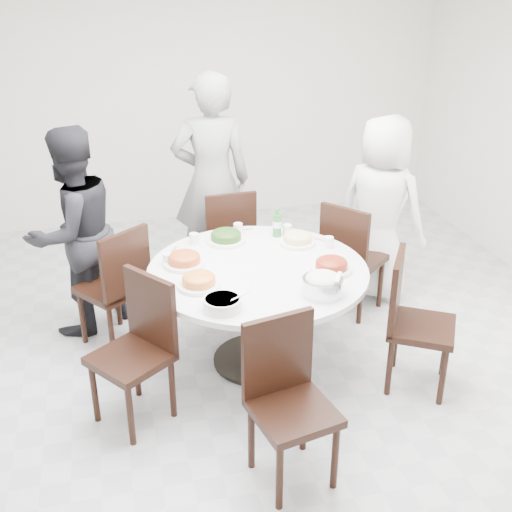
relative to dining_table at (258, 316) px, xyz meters
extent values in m
cube|color=#B8B8BD|center=(-0.30, -0.05, -0.38)|extent=(6.00, 6.00, 0.01)
cube|color=silver|center=(-0.30, 2.95, 1.02)|extent=(6.00, 0.01, 2.80)
cylinder|color=white|center=(0.00, 0.00, 0.00)|extent=(1.50, 1.50, 0.75)
cube|color=black|center=(0.94, 0.56, 0.10)|extent=(0.59, 0.59, 0.95)
cube|color=black|center=(0.01, 1.14, 0.10)|extent=(0.44, 0.44, 0.95)
cube|color=black|center=(-0.98, 0.52, 0.10)|extent=(0.59, 0.59, 0.95)
cube|color=black|center=(-0.91, -0.43, 0.10)|extent=(0.59, 0.59, 0.95)
cube|color=black|center=(-0.09, -1.15, 0.10)|extent=(0.50, 0.50, 0.95)
cube|color=black|center=(0.98, -0.53, 0.10)|extent=(0.58, 0.58, 0.95)
imported|color=white|center=(1.24, 0.77, 0.40)|extent=(0.87, 0.90, 1.56)
imported|color=black|center=(-0.06, 1.38, 0.55)|extent=(0.70, 0.49, 1.85)
imported|color=black|center=(-1.21, 0.81, 0.42)|extent=(0.99, 0.95, 1.60)
cylinder|color=white|center=(-0.12, 0.48, 0.41)|extent=(0.29, 0.29, 0.07)
cylinder|color=white|center=(0.38, 0.32, 0.41)|extent=(0.26, 0.26, 0.07)
cylinder|color=white|center=(-0.48, 0.17, 0.41)|extent=(0.28, 0.28, 0.08)
cylinder|color=white|center=(0.47, -0.15, 0.41)|extent=(0.27, 0.27, 0.07)
cylinder|color=white|center=(-0.43, -0.17, 0.41)|extent=(0.28, 0.28, 0.07)
cylinder|color=silver|center=(0.30, -0.45, 0.43)|extent=(0.26, 0.26, 0.11)
cylinder|color=white|center=(-0.34, -0.48, 0.41)|extent=(0.24, 0.24, 0.07)
cylinder|color=#2C6E31|center=(0.27, 0.50, 0.49)|extent=(0.06, 0.06, 0.23)
cylinder|color=white|center=(-0.03, 0.59, 0.42)|extent=(0.07, 0.07, 0.08)
camera|label=1|loc=(-0.94, -3.77, 2.31)|focal=45.00mm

